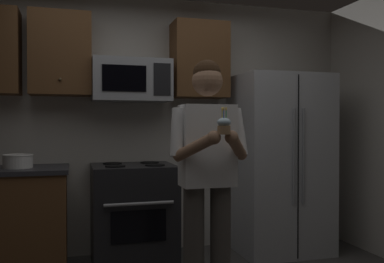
{
  "coord_description": "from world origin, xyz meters",
  "views": [
    {
      "loc": [
        -0.7,
        -2.57,
        1.3
      ],
      "look_at": [
        0.11,
        0.28,
        1.25
      ],
      "focal_mm": 39.35,
      "sensor_mm": 36.0,
      "label": 1
    }
  ],
  "objects_px": {
    "refrigerator": "(280,163)",
    "person": "(208,167)",
    "oven_range": "(133,214)",
    "cupcake": "(224,126)",
    "bowl_large_white": "(18,161)",
    "microwave": "(131,81)"
  },
  "relations": [
    {
      "from": "bowl_large_white",
      "to": "cupcake",
      "type": "bearing_deg",
      "value": -45.88
    },
    {
      "from": "person",
      "to": "cupcake",
      "type": "height_order",
      "value": "person"
    },
    {
      "from": "oven_range",
      "to": "cupcake",
      "type": "xyz_separation_m",
      "value": [
        0.38,
        -1.42,
        0.83
      ]
    },
    {
      "from": "cupcake",
      "to": "microwave",
      "type": "bearing_deg",
      "value": 103.8
    },
    {
      "from": "bowl_large_white",
      "to": "refrigerator",
      "type": "bearing_deg",
      "value": -1.06
    },
    {
      "from": "person",
      "to": "bowl_large_white",
      "type": "bearing_deg",
      "value": 141.57
    },
    {
      "from": "oven_range",
      "to": "bowl_large_white",
      "type": "distance_m",
      "value": 1.13
    },
    {
      "from": "bowl_large_white",
      "to": "cupcake",
      "type": "height_order",
      "value": "cupcake"
    },
    {
      "from": "refrigerator",
      "to": "person",
      "type": "height_order",
      "value": "refrigerator"
    },
    {
      "from": "refrigerator",
      "to": "oven_range",
      "type": "bearing_deg",
      "value": 178.5
    },
    {
      "from": "refrigerator",
      "to": "person",
      "type": "distance_m",
      "value": 1.54
    },
    {
      "from": "microwave",
      "to": "refrigerator",
      "type": "xyz_separation_m",
      "value": [
        1.5,
        -0.16,
        -0.82
      ]
    },
    {
      "from": "oven_range",
      "to": "bowl_large_white",
      "type": "bearing_deg",
      "value": 179.58
    },
    {
      "from": "microwave",
      "to": "refrigerator",
      "type": "bearing_deg",
      "value": -6.03
    },
    {
      "from": "microwave",
      "to": "person",
      "type": "relative_size",
      "value": 0.42
    },
    {
      "from": "person",
      "to": "microwave",
      "type": "bearing_deg",
      "value": 107.35
    },
    {
      "from": "microwave",
      "to": "bowl_large_white",
      "type": "height_order",
      "value": "microwave"
    },
    {
      "from": "refrigerator",
      "to": "person",
      "type": "relative_size",
      "value": 1.02
    },
    {
      "from": "bowl_large_white",
      "to": "microwave",
      "type": "bearing_deg",
      "value": 6.35
    },
    {
      "from": "microwave",
      "to": "bowl_large_white",
      "type": "bearing_deg",
      "value": -173.65
    },
    {
      "from": "bowl_large_white",
      "to": "cupcake",
      "type": "distance_m",
      "value": 2.01
    },
    {
      "from": "microwave",
      "to": "person",
      "type": "xyz_separation_m",
      "value": [
        0.38,
        -1.21,
        -0.72
      ]
    }
  ]
}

